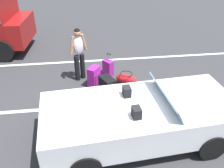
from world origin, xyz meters
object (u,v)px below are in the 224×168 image
at_px(suitcase_large_black, 108,90).
at_px(convertible_car, 149,116).
at_px(duffel_bag, 126,79).
at_px(suitcase_medium_bright, 94,77).
at_px(traveler_person, 79,52).
at_px(suitcase_small_carryon, 108,68).

bearing_deg(suitcase_large_black, convertible_car, -88.90).
distance_m(suitcase_large_black, duffel_bag, 1.11).
distance_m(convertible_car, suitcase_medium_bright, 2.56).
height_order(suitcase_large_black, traveler_person, traveler_person).
height_order(duffel_bag, traveler_person, traveler_person).
bearing_deg(traveler_person, duffel_bag, 38.94).
height_order(suitcase_large_black, suitcase_small_carryon, suitcase_large_black).
height_order(suitcase_small_carryon, traveler_person, traveler_person).
bearing_deg(suitcase_large_black, suitcase_small_carryon, 57.87).
height_order(suitcase_small_carryon, duffel_bag, suitcase_small_carryon).
bearing_deg(traveler_person, suitcase_medium_bright, 8.23).
xyz_separation_m(suitcase_small_carryon, duffel_bag, (0.48, -0.60, -0.09)).
distance_m(suitcase_large_black, traveler_person, 1.61).
distance_m(suitcase_medium_bright, traveler_person, 0.88).
relative_size(convertible_car, traveler_person, 2.58).
distance_m(convertible_car, suitcase_large_black, 1.66).
relative_size(convertible_car, suitcase_small_carryon, 5.84).
distance_m(convertible_car, duffel_bag, 2.38).
bearing_deg(duffel_bag, suitcase_medium_bright, -179.02).
xyz_separation_m(suitcase_medium_bright, duffel_bag, (0.97, 0.02, -0.15)).
bearing_deg(traveler_person, convertible_car, -5.32).
distance_m(suitcase_small_carryon, duffel_bag, 0.77).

